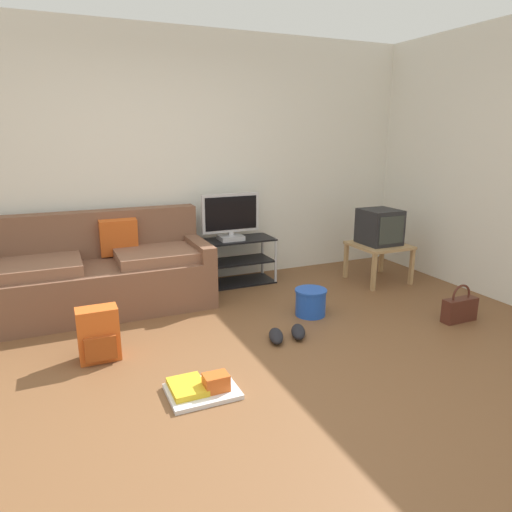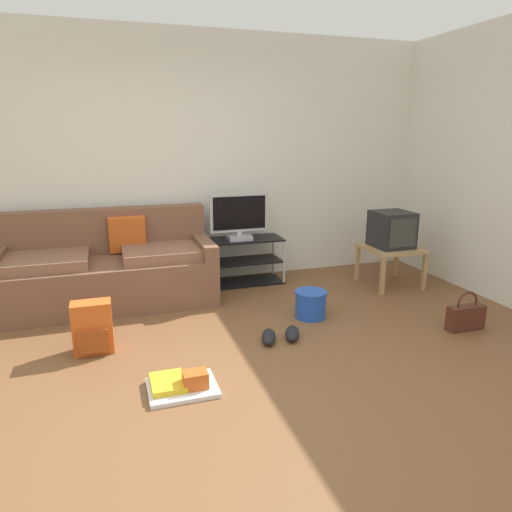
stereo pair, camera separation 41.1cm
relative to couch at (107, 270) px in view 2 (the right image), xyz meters
name	(u,v)px [view 2 (the right image)]	position (x,y,z in m)	size (l,w,h in m)	color
ground_plane	(223,389)	(0.69, -1.94, -0.35)	(9.00, 9.80, 0.02)	brown
wall_back	(166,161)	(0.69, 0.51, 1.01)	(9.00, 0.10, 2.70)	silver
wall_right	(509,165)	(3.74, -1.10, 1.01)	(0.10, 3.60, 2.70)	silver
couch	(107,270)	(0.00, 0.00, 0.00)	(2.06, 0.88, 0.90)	brown
tv_stand	(239,261)	(1.40, 0.17, -0.08)	(0.98, 0.39, 0.51)	black
flat_tv	(239,217)	(1.40, 0.15, 0.43)	(0.65, 0.22, 0.51)	#B2B2B7
side_table	(391,252)	(2.98, -0.41, 0.04)	(0.58, 0.58, 0.44)	tan
crt_tv	(392,229)	(2.98, -0.39, 0.29)	(0.39, 0.41, 0.39)	#232326
backpack	(93,328)	(-0.13, -1.12, -0.14)	(0.29, 0.24, 0.41)	#CC561E
handbag	(466,316)	(2.91, -1.66, -0.22)	(0.33, 0.11, 0.35)	#4C2319
cleaning_bucket	(311,303)	(1.76, -0.99, -0.20)	(0.30, 0.30, 0.25)	blue
sneakers_pair	(281,335)	(1.32, -1.37, -0.29)	(0.41, 0.28, 0.09)	black
floor_tray	(181,385)	(0.42, -1.89, -0.30)	(0.45, 0.35, 0.14)	silver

